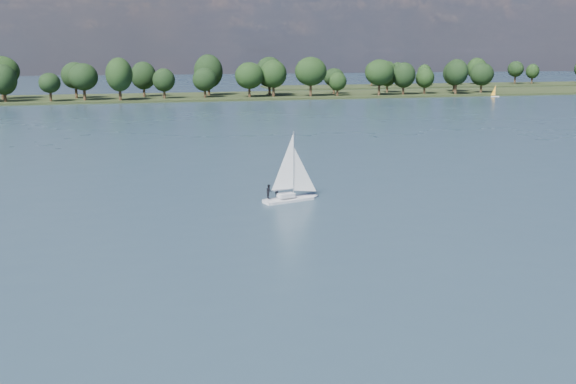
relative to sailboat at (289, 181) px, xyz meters
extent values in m
plane|color=#233342|center=(-3.27, 57.60, -2.35)|extent=(700.00, 700.00, 0.00)
cube|color=black|center=(-3.27, 169.60, -2.35)|extent=(660.00, 40.00, 1.50)
cube|color=black|center=(156.73, 217.60, -2.35)|extent=(220.00, 30.00, 1.40)
cube|color=silver|center=(0.11, 0.01, -2.35)|extent=(6.64, 3.48, 0.75)
cube|color=silver|center=(0.11, 0.01, -1.60)|extent=(2.12, 1.60, 0.47)
cylinder|color=#B3B2B9|center=(0.11, 0.01, 1.93)|extent=(0.11, 0.11, 7.52)
imported|color=black|center=(-1.35, 0.23, -0.99)|extent=(0.60, 0.70, 1.62)
imported|color=black|center=(-2.38, -0.30, -0.99)|extent=(0.63, 0.80, 1.62)
cube|color=white|center=(118.84, 146.72, -2.35)|extent=(3.08, 2.44, 0.47)
cylinder|color=silver|center=(118.84, 146.72, -0.02)|extent=(0.08, 0.08, 4.14)
camera|label=1|loc=(-18.15, -69.74, 14.65)|focal=40.00mm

